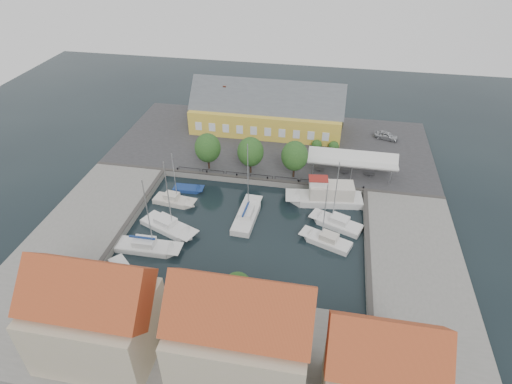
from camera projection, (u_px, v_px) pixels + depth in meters
ground at (248, 225)px, 60.27m from camera, size 140.00×140.00×0.00m
north_quay at (273, 145)px, 78.54m from camera, size 56.00×26.00×1.00m
west_quay at (96, 213)px, 61.67m from camera, size 12.00×24.00×1.00m
east_quay at (412, 251)px, 55.08m from camera, size 12.00×24.00×1.00m
south_bank at (207, 351)px, 43.05m from camera, size 56.00×14.00×1.00m
quay_edge_fittings at (255, 199)px, 63.49m from camera, size 56.00×24.72×0.40m
warehouse at (264, 112)px, 81.00m from camera, size 28.56×14.00×9.55m
tent_canopy at (352, 160)px, 67.77m from camera, size 14.00×4.00×2.83m
quay_trees at (250, 152)px, 67.46m from camera, size 18.20×4.20×6.30m
car_silver at (386, 135)px, 78.83m from camera, size 4.67×3.05×1.48m
car_red at (249, 156)px, 72.94m from camera, size 2.04×4.08×1.29m
center_sailboat at (247, 217)px, 61.18m from camera, size 3.08×9.05×12.25m
trawler at (327, 196)px, 64.15m from camera, size 11.91×4.80×5.00m
east_boat_a at (337, 224)px, 59.94m from camera, size 7.83×5.12×10.78m
east_boat_b at (326, 242)px, 56.94m from camera, size 7.31×4.61×9.80m
west_boat_b at (174, 201)px, 64.39m from camera, size 6.75×2.98×9.22m
west_boat_c at (168, 227)px, 59.41m from camera, size 9.00×5.91×11.71m
west_boat_d at (148, 248)px, 55.93m from camera, size 8.83×2.79×11.65m
launch_sw at (122, 269)px, 52.99m from camera, size 4.89×4.67×0.98m
launch_nw at (188, 189)px, 67.30m from camera, size 4.93×2.10×0.88m
townhouses at (217, 339)px, 37.91m from camera, size 36.30×8.50×12.00m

